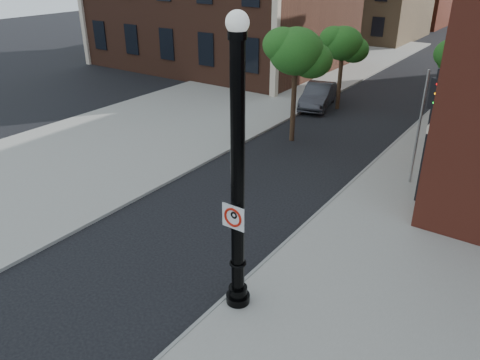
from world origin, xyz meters
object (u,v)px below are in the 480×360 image
Objects in this scene: traffic_signal_right at (431,116)px; lamppost at (238,190)px; traffic_signal_left at (240,111)px; parked_car at (318,95)px; no_parking_sign at (233,217)px.

lamppost is at bearing -81.62° from traffic_signal_right.
lamppost is 1.66× the size of traffic_signal_left.
traffic_signal_left is (-4.18, 6.10, -0.42)m from lamppost.
lamppost is at bearing -54.19° from traffic_signal_left.
lamppost reaches higher than parked_car.
traffic_signal_right reaches higher than no_parking_sign.
no_parking_sign is at bearing -81.30° from traffic_signal_right.
parked_car is 0.86× the size of traffic_signal_right.
traffic_signal_right reaches higher than parked_car.
traffic_signal_left is at bearing 123.49° from no_parking_sign.
lamppost is at bearing -83.57° from parked_car.
lamppost is 1.48× the size of traffic_signal_right.
traffic_signal_left is 0.89× the size of traffic_signal_right.
traffic_signal_left is 6.76m from traffic_signal_right.
no_parking_sign is 8.79m from traffic_signal_right.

